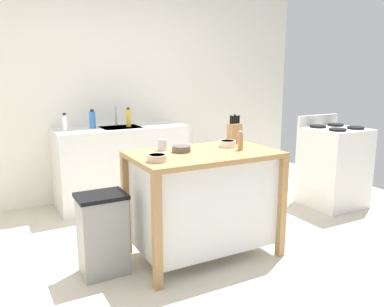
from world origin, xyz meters
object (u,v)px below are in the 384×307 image
knife_block (234,132)px  sink_faucet (116,116)px  drinking_cup (162,145)px  bottle_hand_soap (92,119)px  bowl_stoneware_deep (227,144)px  kitchen_island (204,198)px  bowl_ceramic_wide (157,158)px  pepper_grinder (240,141)px  stove (333,166)px  bowl_ceramic_small (181,149)px  bottle_spray_cleaner (128,118)px  bottle_dish_soap (65,123)px  trash_bin (103,234)px

knife_block → sink_faucet: knife_block is taller
drinking_cup → bottle_hand_soap: bottle_hand_soap is taller
bowl_stoneware_deep → bottle_hand_soap: bearing=115.2°
kitchen_island → bowl_ceramic_wide: (-0.47, -0.14, 0.41)m
drinking_cup → pepper_grinder: bearing=-28.0°
drinking_cup → stove: size_ratio=0.09×
bowl_ceramic_small → stove: size_ratio=0.15×
bowl_ceramic_wide → bottle_hand_soap: bearing=89.7°
bowl_ceramic_wide → bowl_stoneware_deep: 0.79m
stove → sink_faucet: bearing=146.6°
kitchen_island → drinking_cup: (-0.26, 0.22, 0.43)m
drinking_cup → sink_faucet: bearing=86.1°
bottle_spray_cleaner → pepper_grinder: bearing=-77.8°
bowl_ceramic_wide → drinking_cup: 0.41m
bowl_ceramic_small → bottle_dish_soap: bearing=111.6°
bowl_ceramic_wide → bowl_ceramic_small: bearing=35.7°
sink_faucet → bottle_hand_soap: (-0.30, -0.09, -0.01)m
bowl_stoneware_deep → pepper_grinder: pepper_grinder is taller
bottle_hand_soap → stove: bearing=-28.4°
kitchen_island → bottle_spray_cleaner: bottle_spray_cleaner is taller
bottle_dish_soap → sink_faucet: bearing=13.7°
bowl_stoneware_deep → bottle_dish_soap: bearing=124.7°
trash_bin → drinking_cup: bearing=14.0°
pepper_grinder → bottle_hand_soap: bearing=113.4°
knife_block → bowl_stoneware_deep: bearing=-138.5°
knife_block → bottle_spray_cleaner: knife_block is taller
drinking_cup → trash_bin: (-0.56, -0.14, -0.61)m
knife_block → bowl_ceramic_small: bearing=-164.8°
bottle_spray_cleaner → sink_faucet: bearing=120.6°
drinking_cup → bowl_ceramic_wide: bearing=-119.4°
bottle_spray_cleaner → bottle_dish_soap: (-0.70, 0.01, -0.01)m
bowl_stoneware_deep → kitchen_island: bearing=-161.7°
stove → knife_block: bearing=-174.7°
trash_bin → bottle_hand_soap: (0.37, 1.59, 0.67)m
drinking_cup → bottle_dish_soap: bearing=109.9°
knife_block → sink_faucet: size_ratio=1.14×
pepper_grinder → bottle_hand_soap: bottle_hand_soap is taller
kitchen_island → sink_faucet: (-0.16, 1.77, 0.51)m
bottle_spray_cleaner → bottle_dish_soap: bottle_spray_cleaner is taller
trash_bin → stove: 2.77m
bowl_ceramic_small → bottle_spray_cleaner: (0.10, 1.52, 0.09)m
kitchen_island → bowl_stoneware_deep: size_ratio=8.09×
bottle_dish_soap → kitchen_island: bearing=-64.6°
pepper_grinder → trash_bin: (-1.13, 0.16, -0.64)m
knife_block → bowl_stoneware_deep: (-0.18, -0.16, -0.07)m
kitchen_island → knife_block: bearing=28.5°
trash_bin → sink_faucet: 1.94m
sink_faucet → bowl_ceramic_small: bearing=-90.0°
bowl_ceramic_small → bottle_dish_soap: 1.65m
bowl_ceramic_small → pepper_grinder: (0.46, -0.16, 0.05)m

